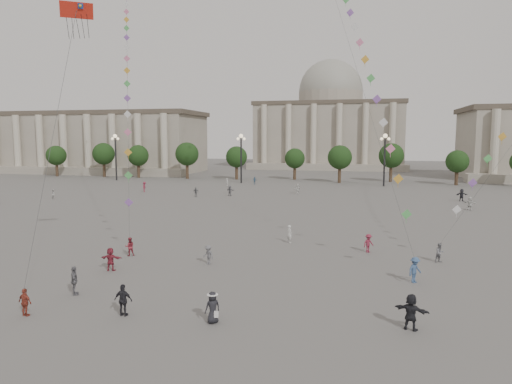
# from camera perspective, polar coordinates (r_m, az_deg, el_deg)

# --- Properties ---
(ground) EXTENTS (360.00, 360.00, 0.00)m
(ground) POSITION_cam_1_polar(r_m,az_deg,el_deg) (29.39, -8.33, -12.81)
(ground) COLOR #555350
(ground) RESTS_ON ground
(hall_west) EXTENTS (84.00, 26.22, 17.20)m
(hall_west) POSITION_cam_1_polar(r_m,az_deg,el_deg) (146.87, -22.71, 5.73)
(hall_west) COLOR gray
(hall_west) RESTS_ON ground
(hall_central) EXTENTS (48.30, 34.30, 35.50)m
(hall_central) POSITION_cam_1_polar(r_m,az_deg,el_deg) (155.39, 9.19, 8.34)
(hall_central) COLOR gray
(hall_central) RESTS_ON ground
(tree_row) EXTENTS (137.12, 5.12, 8.00)m
(tree_row) POSITION_cam_1_polar(r_m,az_deg,el_deg) (104.36, 7.27, 4.31)
(tree_row) COLOR #332719
(tree_row) RESTS_ON ground
(lamp_post_far_west) EXTENTS (2.00, 0.90, 10.65)m
(lamp_post_far_west) POSITION_cam_1_polar(r_m,az_deg,el_deg) (110.54, -17.16, 5.21)
(lamp_post_far_west) COLOR #262628
(lamp_post_far_west) RESTS_ON ground
(lamp_post_mid_west) EXTENTS (2.00, 0.90, 10.65)m
(lamp_post_mid_west) POSITION_cam_1_polar(r_m,az_deg,el_deg) (99.05, -1.87, 5.36)
(lamp_post_mid_west) COLOR #262628
(lamp_post_mid_west) RESTS_ON ground
(lamp_post_mid_east) EXTENTS (2.00, 0.90, 10.65)m
(lamp_post_mid_east) POSITION_cam_1_polar(r_m,az_deg,el_deg) (95.93, 15.80, 5.06)
(lamp_post_mid_east) COLOR #262628
(lamp_post_mid_east) RESTS_ON ground
(person_crowd_0) EXTENTS (1.01, 0.81, 1.61)m
(person_crowd_0) POSITION_cam_1_polar(r_m,az_deg,el_deg) (96.67, -0.18, 1.44)
(person_crowd_0) COLOR #3A6083
(person_crowd_0) RESTS_ON ground
(person_crowd_1) EXTENTS (0.82, 0.90, 1.50)m
(person_crowd_1) POSITION_cam_1_polar(r_m,az_deg,el_deg) (80.85, -23.97, -0.24)
(person_crowd_1) COLOR beige
(person_crowd_1) RESTS_ON ground
(person_crowd_3) EXTENTS (1.84, 1.14, 1.90)m
(person_crowd_3) POSITION_cam_1_polar(r_m,az_deg,el_deg) (25.43, 18.81, -14.01)
(person_crowd_3) COLOR black
(person_crowd_3) RESTS_ON ground
(person_crowd_4) EXTENTS (1.25, 1.68, 1.76)m
(person_crowd_4) POSITION_cam_1_polar(r_m,az_deg,el_deg) (80.63, 5.24, 0.40)
(person_crowd_4) COLOR white
(person_crowd_4) RESTS_ON ground
(person_crowd_6) EXTENTS (1.12, 0.91, 1.51)m
(person_crowd_6) POSITION_cam_1_polar(r_m,az_deg,el_deg) (36.05, -5.98, -7.81)
(person_crowd_6) COLOR slate
(person_crowd_6) RESTS_ON ground
(person_crowd_7) EXTENTS (1.78, 1.07, 1.83)m
(person_crowd_7) POSITION_cam_1_polar(r_m,az_deg,el_deg) (68.63, 25.17, -1.31)
(person_crowd_7) COLOR silver
(person_crowd_7) RESTS_ON ground
(person_crowd_8) EXTENTS (1.17, 1.13, 1.60)m
(person_crowd_8) POSITION_cam_1_polar(r_m,az_deg,el_deg) (40.63, 13.88, -6.24)
(person_crowd_8) COLOR maroon
(person_crowd_8) RESTS_ON ground
(person_crowd_9) EXTENTS (1.88, 0.96, 1.93)m
(person_crowd_9) POSITION_cam_1_polar(r_m,az_deg,el_deg) (77.75, 24.32, -0.35)
(person_crowd_9) COLOR black
(person_crowd_9) RESTS_ON ground
(person_crowd_10) EXTENTS (0.49, 0.63, 1.51)m
(person_crowd_10) POSITION_cam_1_polar(r_m,az_deg,el_deg) (94.27, -3.62, 1.26)
(person_crowd_10) COLOR silver
(person_crowd_10) RESTS_ON ground
(person_crowd_12) EXTENTS (1.69, 1.17, 1.75)m
(person_crowd_12) POSITION_cam_1_polar(r_m,az_deg,el_deg) (77.78, -3.28, 0.18)
(person_crowd_12) COLOR slate
(person_crowd_12) RESTS_ON ground
(person_crowd_13) EXTENTS (0.72, 0.72, 1.69)m
(person_crowd_13) POSITION_cam_1_polar(r_m,az_deg,el_deg) (43.09, 4.20, -5.25)
(person_crowd_13) COLOR silver
(person_crowd_13) RESTS_ON ground
(person_crowd_16) EXTENTS (1.02, 0.75, 1.61)m
(person_crowd_16) POSITION_cam_1_polar(r_m,az_deg,el_deg) (76.81, -7.54, -0.01)
(person_crowd_16) COLOR #5D5E61
(person_crowd_16) RESTS_ON ground
(person_crowd_17) EXTENTS (0.81, 1.26, 1.85)m
(person_crowd_17) POSITION_cam_1_polar(r_m,az_deg,el_deg) (85.52, -13.76, 0.63)
(person_crowd_17) COLOR maroon
(person_crowd_17) RESTS_ON ground
(tourist_0) EXTENTS (0.98, 0.55, 1.57)m
(tourist_0) POSITION_cam_1_polar(r_m,az_deg,el_deg) (28.88, -26.90, -12.20)
(tourist_0) COLOR #933728
(tourist_0) RESTS_ON ground
(tourist_2) EXTENTS (1.65, 0.66, 1.74)m
(tourist_2) POSITION_cam_1_polar(r_m,az_deg,el_deg) (35.84, -17.71, -8.00)
(tourist_2) COLOR maroon
(tourist_2) RESTS_ON ground
(tourist_3) EXTENTS (0.97, 1.14, 1.83)m
(tourist_3) POSITION_cam_1_polar(r_m,az_deg,el_deg) (31.27, -21.76, -10.26)
(tourist_3) COLOR slate
(tourist_3) RESTS_ON ground
(tourist_4) EXTENTS (1.06, 0.44, 1.80)m
(tourist_4) POSITION_cam_1_polar(r_m,az_deg,el_deg) (26.91, -16.25, -12.85)
(tourist_4) COLOR black
(tourist_4) RESTS_ON ground
(kite_flyer_0) EXTENTS (0.96, 0.91, 1.56)m
(kite_flyer_0) POSITION_cam_1_polar(r_m,az_deg,el_deg) (39.80, -15.51, -6.59)
(kite_flyer_0) COLOR maroon
(kite_flyer_0) RESTS_ON ground
(kite_flyer_1) EXTENTS (1.27, 1.29, 1.78)m
(kite_flyer_1) POSITION_cam_1_polar(r_m,az_deg,el_deg) (33.25, 19.25, -9.18)
(kite_flyer_1) COLOR #3A5782
(kite_flyer_1) RESTS_ON ground
(kite_flyer_2) EXTENTS (0.94, 0.88, 1.54)m
(kite_flyer_2) POSITION_cam_1_polar(r_m,az_deg,el_deg) (39.22, 21.99, -7.06)
(kite_flyer_2) COLOR slate
(kite_flyer_2) RESTS_ON ground
(hat_person) EXTENTS (0.99, 0.95, 1.71)m
(hat_person) POSITION_cam_1_polar(r_m,az_deg,el_deg) (25.10, -5.45, -14.09)
(hat_person) COLOR black
(hat_person) RESTS_ON ground
(dragon_kite) EXTENTS (2.13, 5.14, 19.19)m
(dragon_kite) POSITION_cam_1_polar(r_m,az_deg,el_deg) (36.17, -21.50, 19.10)
(dragon_kite) COLOR red
(dragon_kite) RESTS_ON ground
(kite_train_west) EXTENTS (22.17, 41.41, 62.41)m
(kite_train_west) POSITION_cam_1_polar(r_m,az_deg,el_deg) (65.39, -15.86, 18.51)
(kite_train_west) COLOR #3F3F3F
(kite_train_west) RESTS_ON ground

